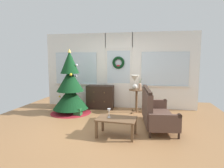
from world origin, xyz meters
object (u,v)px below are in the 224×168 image
christmas_tree (70,89)px  gift_box (78,112)px  side_table (137,96)px  wine_glass (109,111)px  dresser_cabinet (100,97)px  flower_vase (140,86)px  settee_sofa (154,112)px  table_lamp (135,80)px  coffee_table (116,121)px

christmas_tree → gift_box: size_ratio=9.04×
side_table → wine_glass: size_ratio=3.73×
christmas_tree → dresser_cabinet: (0.77, 0.73, -0.35)m
dresser_cabinet → flower_vase: 1.45m
christmas_tree → flower_vase: christmas_tree is taller
settee_sofa → gift_box: bearing=165.6°
flower_vase → wine_glass: size_ratio=1.79×
gift_box → wine_glass: bearing=-47.1°
side_table → table_lamp: (-0.06, 0.04, 0.50)m
dresser_cabinet → flower_vase: flower_vase is taller
christmas_tree → flower_vase: size_ratio=5.66×
table_lamp → wine_glass: table_lamp is taller
dresser_cabinet → side_table: size_ratio=1.26×
settee_sofa → gift_box: settee_sofa is taller
christmas_tree → side_table: (2.00, 0.44, -0.22)m
dresser_cabinet → gift_box: 1.11m
gift_box → christmas_tree: bearing=143.0°
dresser_cabinet → coffee_table: 2.49m
christmas_tree → flower_vase: 2.14m
dresser_cabinet → wine_glass: 2.40m
gift_box → dresser_cabinet: bearing=65.4°
flower_vase → christmas_tree: bearing=-169.7°
settee_sofa → flower_vase: (-0.42, 1.19, 0.47)m
gift_box → side_table: bearing=22.2°
christmas_tree → wine_glass: (1.53, -1.54, -0.20)m
christmas_tree → table_lamp: (1.94, 0.48, 0.27)m
side_table → flower_vase: (0.10, -0.06, 0.33)m
wine_glass → dresser_cabinet: bearing=108.5°
flower_vase → wine_glass: flower_vase is taller
settee_sofa → dresser_cabinet: bearing=138.8°
christmas_tree → flower_vase: bearing=10.3°
table_lamp → settee_sofa: bearing=-65.9°
dresser_cabinet → settee_sofa: (1.75, -1.53, -0.01)m
christmas_tree → settee_sofa: 2.67m
settee_sofa → wine_glass: size_ratio=8.48×
christmas_tree → dresser_cabinet: christmas_tree is taller
coffee_table → settee_sofa: bearing=43.1°
side_table → coffee_table: size_ratio=0.83×
wine_glass → christmas_tree: bearing=134.7°
coffee_table → dresser_cabinet: bearing=111.9°
coffee_table → gift_box: bearing=135.8°
side_table → wine_glass: (-0.48, -1.98, 0.02)m
dresser_cabinet → side_table: 1.27m
christmas_tree → coffee_table: bearing=-42.9°
side_table → wine_glass: side_table is taller
flower_vase → gift_box: 2.03m
wine_glass → coffee_table: bearing=-12.2°
flower_vase → table_lamp: bearing=148.0°
coffee_table → wine_glass: size_ratio=4.51×
dresser_cabinet → table_lamp: size_ratio=2.08×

